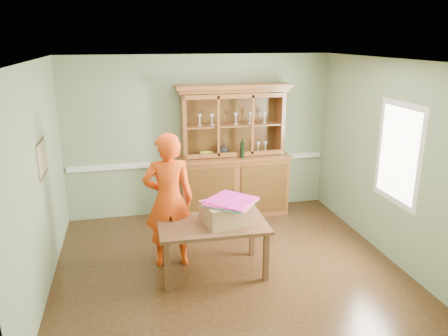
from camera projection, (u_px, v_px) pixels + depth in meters
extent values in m
plane|color=#4D3019|center=(226.00, 264.00, 5.93)|extent=(4.50, 4.50, 0.00)
plane|color=white|center=(227.00, 60.00, 5.15)|extent=(4.50, 4.50, 0.00)
plane|color=gray|center=(200.00, 136.00, 7.41)|extent=(4.50, 0.00, 4.50)
plane|color=gray|center=(38.00, 182.00, 5.07)|extent=(0.00, 4.00, 4.00)
plane|color=gray|center=(385.00, 159.00, 6.02)|extent=(0.00, 4.00, 4.00)
plane|color=gray|center=(280.00, 237.00, 3.68)|extent=(4.50, 0.00, 4.50)
cube|color=white|center=(201.00, 162.00, 7.52)|extent=(4.41, 0.05, 0.08)
cube|color=#372716|center=(42.00, 158.00, 5.29)|extent=(0.03, 0.60, 0.46)
cube|color=#BBAE89|center=(43.00, 158.00, 5.29)|extent=(0.01, 0.52, 0.38)
cube|color=white|center=(398.00, 154.00, 5.69)|extent=(0.03, 0.96, 1.36)
cube|color=white|center=(398.00, 154.00, 5.69)|extent=(0.01, 0.80, 1.20)
cube|color=brown|center=(234.00, 186.00, 7.51)|extent=(1.82, 0.55, 1.01)
cube|color=brown|center=(234.00, 157.00, 7.35)|extent=(1.88, 0.62, 0.04)
cube|color=#553714|center=(230.00, 122.00, 7.44)|extent=(1.72, 0.04, 1.06)
cube|color=brown|center=(183.00, 126.00, 7.10)|extent=(0.06, 0.38, 1.06)
cube|color=brown|center=(280.00, 121.00, 7.45)|extent=(0.06, 0.38, 1.06)
cube|color=brown|center=(233.00, 90.00, 7.12)|extent=(1.82, 0.44, 0.06)
cube|color=brown|center=(233.00, 86.00, 7.08)|extent=(1.90, 0.48, 0.06)
cube|color=brown|center=(233.00, 125.00, 7.28)|extent=(1.59, 0.33, 0.03)
imported|color=#B2B2B7|center=(224.00, 149.00, 7.37)|extent=(0.18, 0.18, 0.19)
imported|color=gold|center=(206.00, 154.00, 7.33)|extent=(0.22, 0.22, 0.05)
cylinder|color=black|center=(242.00, 148.00, 7.16)|extent=(0.07, 0.07, 0.32)
cube|color=brown|center=(213.00, 225.00, 5.56)|extent=(1.40, 0.86, 0.05)
cube|color=brown|center=(167.00, 267.00, 5.23)|extent=(0.07, 0.07, 0.64)
cube|color=brown|center=(163.00, 242.00, 5.87)|extent=(0.07, 0.07, 0.64)
cube|color=brown|center=(266.00, 257.00, 5.46)|extent=(0.07, 0.07, 0.64)
cube|color=brown|center=(252.00, 234.00, 6.10)|extent=(0.07, 0.07, 0.64)
cube|color=#A27C53|center=(226.00, 213.00, 5.53)|extent=(0.66, 0.57, 0.27)
cube|color=green|center=(230.00, 203.00, 5.48)|extent=(0.75, 0.75, 0.01)
cube|color=#31EBDF|center=(230.00, 202.00, 5.48)|extent=(0.75, 0.75, 0.01)
cube|color=#E06A89|center=(230.00, 202.00, 5.47)|extent=(0.75, 0.75, 0.01)
cube|color=#E9237E|center=(230.00, 201.00, 5.47)|extent=(0.75, 0.75, 0.01)
cube|color=#DC21A0|center=(230.00, 200.00, 5.47)|extent=(0.75, 0.75, 0.01)
imported|color=#F0450F|center=(169.00, 200.00, 5.71)|extent=(0.68, 0.47, 1.82)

